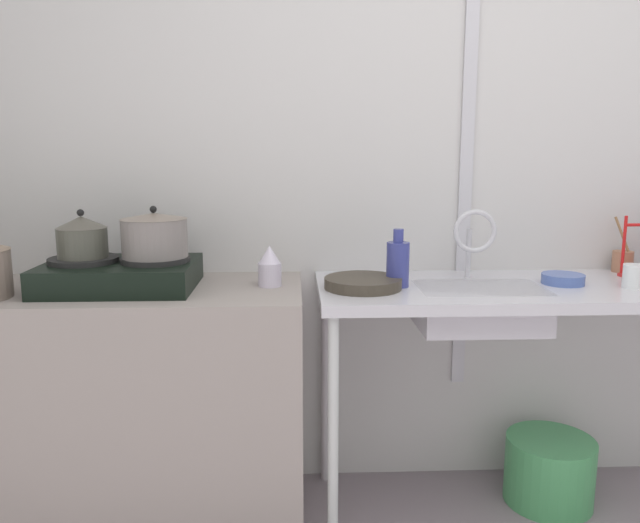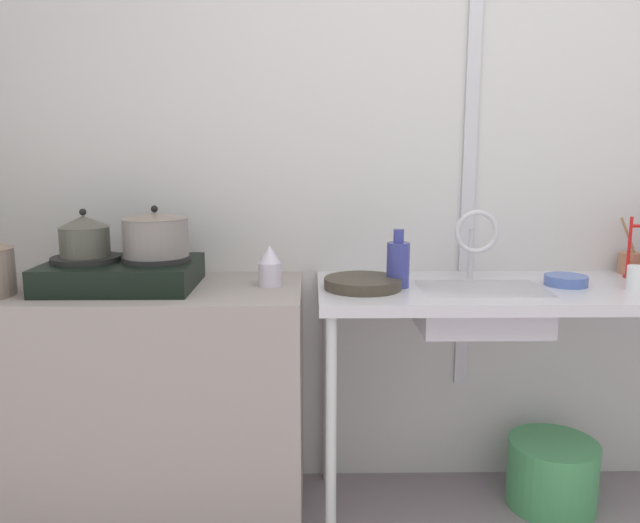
{
  "view_description": "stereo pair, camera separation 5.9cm",
  "coord_description": "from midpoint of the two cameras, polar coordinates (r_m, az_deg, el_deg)",
  "views": [
    {
      "loc": [
        -0.74,
        -0.77,
        1.34
      ],
      "look_at": [
        -0.65,
        1.32,
        0.96
      ],
      "focal_mm": 34.15,
      "sensor_mm": 36.0,
      "label": 1
    },
    {
      "loc": [
        -0.68,
        -0.78,
        1.34
      ],
      "look_at": [
        -0.65,
        1.32,
        0.96
      ],
      "focal_mm": 34.15,
      "sensor_mm": 36.0,
      "label": 2
    }
  ],
  "objects": [
    {
      "name": "counter_sink",
      "position": [
        2.32,
        20.4,
        -3.79
      ],
      "size": [
        1.57,
        0.55,
        0.87
      ],
      "color": "#BAB8C0",
      "rests_on": "ground"
    },
    {
      "name": "utensil_jar",
      "position": [
        2.67,
        27.51,
        -0.06
      ],
      "size": [
        0.08,
        0.08,
        0.22
      ],
      "color": "#A16A4E",
      "rests_on": "counter_sink"
    },
    {
      "name": "sink_basin",
      "position": [
        2.22,
        15.56,
        -4.29
      ],
      "size": [
        0.44,
        0.29,
        0.15
      ],
      "primitive_type": "cube",
      "color": "#BAB8C0",
      "rests_on": "counter_sink"
    },
    {
      "name": "wall_back",
      "position": [
        2.52,
        15.74,
        10.05
      ],
      "size": [
        4.97,
        0.1,
        2.7
      ],
      "primitive_type": "cube",
      "color": "beige",
      "rests_on": "ground"
    },
    {
      "name": "stove",
      "position": [
        2.23,
        -17.33,
        -1.01
      ],
      "size": [
        0.51,
        0.39,
        0.11
      ],
      "color": "black",
      "rests_on": "counter_concrete"
    },
    {
      "name": "cup_by_rack",
      "position": [
        2.37,
        28.23,
        -1.36
      ],
      "size": [
        0.07,
        0.07,
        0.08
      ],
      "primitive_type": "cylinder",
      "color": "white",
      "rests_on": "counter_sink"
    },
    {
      "name": "bucket_on_floor",
      "position": [
        2.63,
        21.54,
        -18.0
      ],
      "size": [
        0.33,
        0.33,
        0.26
      ],
      "primitive_type": "cylinder",
      "color": "#429255",
      "rests_on": "ground"
    },
    {
      "name": "frying_pan",
      "position": [
        2.12,
        4.82,
        -2.04
      ],
      "size": [
        0.27,
        0.27,
        0.04
      ],
      "primitive_type": "cylinder",
      "color": "#3A3329",
      "rests_on": "counter_sink"
    },
    {
      "name": "counter_concrete",
      "position": [
        2.37,
        -16.91,
        -12.66
      ],
      "size": [
        1.27,
        0.55,
        0.87
      ],
      "primitive_type": "cube",
      "color": "gray",
      "rests_on": "ground"
    },
    {
      "name": "small_bowl_on_drainboard",
      "position": [
        2.34,
        22.72,
        -1.64
      ],
      "size": [
        0.15,
        0.15,
        0.04
      ],
      "primitive_type": "cylinder",
      "color": "#4960A8",
      "rests_on": "counter_sink"
    },
    {
      "name": "bottle_by_sink",
      "position": [
        2.15,
        8.1,
        -0.16
      ],
      "size": [
        0.08,
        0.08,
        0.2
      ],
      "color": "navy",
      "rests_on": "counter_sink"
    },
    {
      "name": "wall_metal_strip",
      "position": [
        2.45,
        14.7,
        13.26
      ],
      "size": [
        0.05,
        0.01,
        2.16
      ],
      "primitive_type": "cube",
      "color": "#BAB8C0"
    },
    {
      "name": "pot_on_right_burner",
      "position": [
        2.17,
        -14.41,
        2.49
      ],
      "size": [
        0.23,
        0.23,
        0.18
      ],
      "color": "slate",
      "rests_on": "stove"
    },
    {
      "name": "pot_on_left_burner",
      "position": [
        2.25,
        -20.51,
        2.27
      ],
      "size": [
        0.17,
        0.17,
        0.17
      ],
      "color": "#46473D",
      "rests_on": "stove"
    },
    {
      "name": "faucet",
      "position": [
        2.28,
        15.12,
        2.41
      ],
      "size": [
        0.16,
        0.09,
        0.26
      ],
      "color": "#BAB8C0",
      "rests_on": "counter_sink"
    },
    {
      "name": "percolator",
      "position": [
        2.15,
        -3.94,
        -0.44
      ],
      "size": [
        0.08,
        0.08,
        0.14
      ],
      "color": "silver",
      "rests_on": "counter_concrete"
    }
  ]
}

